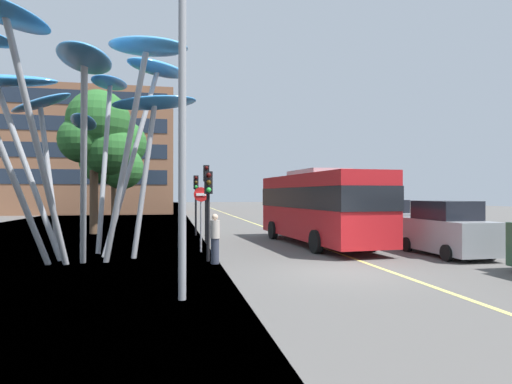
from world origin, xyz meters
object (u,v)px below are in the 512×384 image
pedestrian (215,239)px  leaf_sculpture (78,87)px  traffic_light_kerb_near (208,196)px  no_entry_sign (201,209)px  traffic_light_island_mid (196,192)px  street_lamp (198,81)px  car_parked_far (384,221)px  traffic_light_kerb_far (206,187)px  car_parked_mid (446,230)px  red_bus (318,204)px

pedestrian → leaf_sculpture: bearing=161.7°
leaf_sculpture → pedestrian: leaf_sculpture is taller
traffic_light_kerb_near → no_entry_sign: bearing=91.8°
traffic_light_island_mid → pedestrian: bearing=-89.5°
street_lamp → car_parked_far: bearing=47.0°
traffic_light_kerb_near → traffic_light_island_mid: bearing=89.4°
leaf_sculpture → no_entry_sign: bearing=19.6°
traffic_light_island_mid → car_parked_far: bearing=-23.6°
car_parked_far → no_entry_sign: no_entry_sign is taller
traffic_light_island_mid → street_lamp: size_ratio=0.44×
traffic_light_kerb_far → traffic_light_island_mid: (-0.28, 4.01, -0.24)m
leaf_sculpture → pedestrian: 7.37m
traffic_light_island_mid → traffic_light_kerb_near: bearing=-90.6°
traffic_light_kerb_far → car_parked_mid: 10.94m
traffic_light_kerb_far → pedestrian: size_ratio=2.22×
car_parked_mid → street_lamp: street_lamp is taller
car_parked_far → street_lamp: 15.82m
traffic_light_kerb_far → pedestrian: (-0.20, -6.44, -1.90)m
red_bus → street_lamp: size_ratio=1.30×
traffic_light_kerb_near → traffic_light_island_mid: (0.10, 9.94, 0.20)m
car_parked_mid → red_bus: bearing=130.7°
traffic_light_kerb_near → car_parked_mid: bearing=-1.4°
street_lamp → red_bus: bearing=57.1°
traffic_light_kerb_near → traffic_light_island_mid: size_ratio=0.92×
no_entry_sign → traffic_light_kerb_near: bearing=-88.2°
leaf_sculpture → traffic_light_kerb_far: (4.98, 4.86, -3.49)m
car_parked_mid → no_entry_sign: bearing=162.8°
red_bus → no_entry_sign: size_ratio=3.80×
car_parked_mid → no_entry_sign: (-9.34, 2.90, 0.78)m
leaf_sculpture → no_entry_sign: size_ratio=4.00×
traffic_light_kerb_near → leaf_sculpture: bearing=166.9°
traffic_light_island_mid → car_parked_mid: (9.16, -10.16, -1.53)m
street_lamp → traffic_light_kerb_far: bearing=84.7°
car_parked_far → street_lamp: size_ratio=0.54×
red_bus → traffic_light_kerb_near: 6.90m
car_parked_far → traffic_light_kerb_near: bearing=-149.6°
no_entry_sign → street_lamp: bearing=-94.2°
no_entry_sign → pedestrian: bearing=-85.2°
red_bus → leaf_sculpture: (-10.11, -3.07, 4.32)m
traffic_light_kerb_far → no_entry_sign: 3.43m
traffic_light_kerb_near → street_lamp: size_ratio=0.41×
red_bus → car_parked_mid: 5.82m
traffic_light_kerb_near → pedestrian: bearing=-70.0°
street_lamp → no_entry_sign: bearing=85.8°
traffic_light_island_mid → no_entry_sign: (-0.18, -7.27, -0.75)m
car_parked_far → street_lamp: bearing=-133.0°
traffic_light_kerb_far → no_entry_sign: (-0.47, -3.25, -0.98)m
red_bus → car_parked_far: bearing=20.6°
no_entry_sign → leaf_sculpture: bearing=-160.4°
car_parked_far → no_entry_sign: bearing=-162.8°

